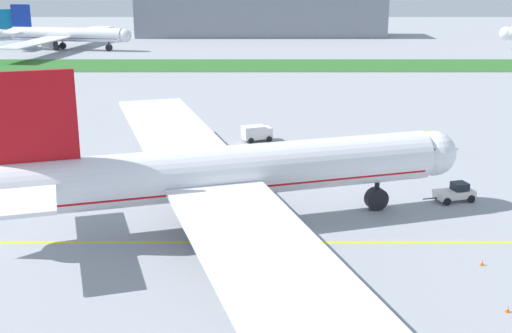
# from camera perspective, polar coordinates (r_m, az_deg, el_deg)

# --- Properties ---
(ground_plane) EXTENTS (600.00, 600.00, 0.00)m
(ground_plane) POSITION_cam_1_polar(r_m,az_deg,el_deg) (68.30, 2.46, -6.15)
(ground_plane) COLOR #9399A0
(ground_plane) RESTS_ON ground
(apron_taxi_line) EXTENTS (280.00, 0.36, 0.01)m
(apron_taxi_line) POSITION_cam_1_polar(r_m,az_deg,el_deg) (67.29, 2.50, -6.51)
(apron_taxi_line) COLOR yellow
(apron_taxi_line) RESTS_ON ground
(grass_median_strip) EXTENTS (320.00, 24.00, 0.10)m
(grass_median_strip) POSITION_cam_1_polar(r_m,az_deg,el_deg) (186.21, 0.91, 8.63)
(grass_median_strip) COLOR #2D6628
(grass_median_strip) RESTS_ON ground
(airliner_foreground) EXTENTS (52.96, 85.69, 17.40)m
(airliner_foreground) POSITION_cam_1_polar(r_m,az_deg,el_deg) (69.33, -2.92, -0.59)
(airliner_foreground) COLOR white
(airliner_foreground) RESTS_ON ground
(pushback_tug) EXTENTS (6.46, 3.67, 2.18)m
(pushback_tug) POSITION_cam_1_polar(r_m,az_deg,el_deg) (81.89, 16.64, -2.14)
(pushback_tug) COLOR white
(pushback_tug) RESTS_ON ground
(ground_crew_wingwalker_port) EXTENTS (0.51, 0.40, 1.60)m
(ground_crew_wingwalker_port) POSITION_cam_1_polar(r_m,az_deg,el_deg) (63.18, 5.12, -7.22)
(ground_crew_wingwalker_port) COLOR black
(ground_crew_wingwalker_port) RESTS_ON ground
(ground_crew_marshaller_front) EXTENTS (0.50, 0.49, 1.71)m
(ground_crew_marshaller_front) POSITION_cam_1_polar(r_m,az_deg,el_deg) (53.08, 1.95, -12.03)
(ground_crew_marshaller_front) COLOR black
(ground_crew_marshaller_front) RESTS_ON ground
(traffic_cone_near_nose) EXTENTS (0.36, 0.36, 0.58)m
(traffic_cone_near_nose) POSITION_cam_1_polar(r_m,az_deg,el_deg) (65.76, 18.74, -7.76)
(traffic_cone_near_nose) COLOR #F2590C
(traffic_cone_near_nose) RESTS_ON ground
(traffic_cone_port_wing) EXTENTS (0.36, 0.36, 0.58)m
(traffic_cone_port_wing) POSITION_cam_1_polar(r_m,az_deg,el_deg) (58.17, 20.70, -11.30)
(traffic_cone_port_wing) COLOR #F2590C
(traffic_cone_port_wing) RESTS_ON ground
(service_truck_baggage_loader) EXTENTS (6.46, 4.56, 2.52)m
(service_truck_baggage_loader) POSITION_cam_1_polar(r_m,az_deg,el_deg) (103.24, 14.12, 2.18)
(service_truck_baggage_loader) COLOR yellow
(service_truck_baggage_loader) RESTS_ON ground
(service_truck_fuel_bowser) EXTENTS (5.05, 3.80, 2.47)m
(service_truck_fuel_bowser) POSITION_cam_1_polar(r_m,az_deg,el_deg) (105.00, 0.07, 2.91)
(service_truck_fuel_bowser) COLOR white
(service_truck_fuel_bowser) RESTS_ON ground
(parked_airliner_far_centre) EXTENTS (44.49, 71.37, 14.39)m
(parked_airliner_far_centre) POSITION_cam_1_polar(r_m,az_deg,el_deg) (229.14, -16.00, 10.76)
(parked_airliner_far_centre) COLOR white
(parked_airliner_far_centre) RESTS_ON ground
(terminal_building) EXTENTS (95.27, 20.00, 18.00)m
(terminal_building) POSITION_cam_1_polar(r_m,az_deg,el_deg) (264.67, 0.41, 13.02)
(terminal_building) COLOR gray
(terminal_building) RESTS_ON ground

